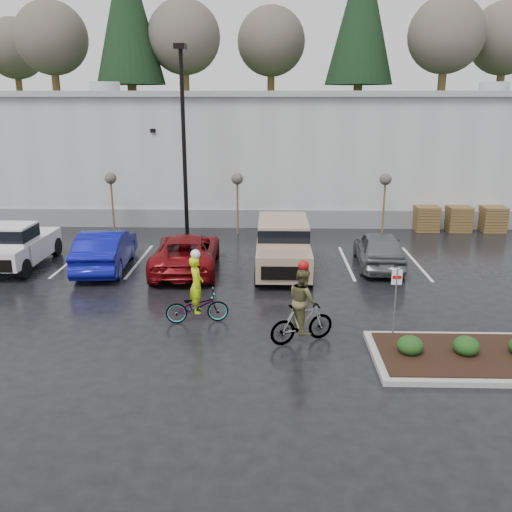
{
  "coord_description": "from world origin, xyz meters",
  "views": [
    {
      "loc": [
        0.19,
        -14.46,
        6.82
      ],
      "look_at": [
        -0.32,
        4.47,
        1.3
      ],
      "focal_mm": 38.0,
      "sensor_mm": 36.0,
      "label": 1
    }
  ],
  "objects_px": {
    "sapling_west": "(111,182)",
    "sapling_east": "(385,183)",
    "pallet_stack_b": "(458,219)",
    "suv_tan": "(283,247)",
    "lamppost": "(183,123)",
    "pickup_white": "(20,243)",
    "car_grey": "(379,249)",
    "cyclist_hivis": "(197,300)",
    "sapling_mid": "(237,182)",
    "car_blue": "(106,249)",
    "cyclist_olive": "(302,313)",
    "pallet_stack_c": "(492,219)",
    "fire_lane_sign": "(396,295)",
    "car_red": "(186,252)",
    "pallet_stack_a": "(426,218)"
  },
  "relations": [
    {
      "from": "pallet_stack_b",
      "to": "cyclist_hivis",
      "type": "height_order",
      "value": "cyclist_hivis"
    },
    {
      "from": "suv_tan",
      "to": "pallet_stack_b",
      "type": "bearing_deg",
      "value": 37.7
    },
    {
      "from": "car_blue",
      "to": "car_red",
      "type": "height_order",
      "value": "car_blue"
    },
    {
      "from": "pallet_stack_a",
      "to": "pallet_stack_c",
      "type": "height_order",
      "value": "same"
    },
    {
      "from": "sapling_mid",
      "to": "car_grey",
      "type": "distance_m",
      "value": 8.57
    },
    {
      "from": "car_blue",
      "to": "car_grey",
      "type": "xyz_separation_m",
      "value": [
        11.37,
        0.54,
        -0.06
      ]
    },
    {
      "from": "sapling_mid",
      "to": "pickup_white",
      "type": "height_order",
      "value": "sapling_mid"
    },
    {
      "from": "pallet_stack_c",
      "to": "cyclist_hivis",
      "type": "bearing_deg",
      "value": -138.2
    },
    {
      "from": "sapling_east",
      "to": "fire_lane_sign",
      "type": "bearing_deg",
      "value": -99.75
    },
    {
      "from": "lamppost",
      "to": "pallet_stack_b",
      "type": "height_order",
      "value": "lamppost"
    },
    {
      "from": "sapling_west",
      "to": "sapling_east",
      "type": "xyz_separation_m",
      "value": [
        14.0,
        0.0,
        0.0
      ]
    },
    {
      "from": "pallet_stack_c",
      "to": "cyclist_hivis",
      "type": "relative_size",
      "value": 0.57
    },
    {
      "from": "pallet_stack_a",
      "to": "pickup_white",
      "type": "relative_size",
      "value": 0.26
    },
    {
      "from": "pallet_stack_c",
      "to": "cyclist_olive",
      "type": "relative_size",
      "value": 0.54
    },
    {
      "from": "lamppost",
      "to": "cyclist_hivis",
      "type": "xyz_separation_m",
      "value": [
        1.91,
        -10.6,
        -4.95
      ]
    },
    {
      "from": "car_red",
      "to": "cyclist_olive",
      "type": "relative_size",
      "value": 2.21
    },
    {
      "from": "lamppost",
      "to": "suv_tan",
      "type": "relative_size",
      "value": 1.81
    },
    {
      "from": "car_red",
      "to": "car_blue",
      "type": "bearing_deg",
      "value": -4.51
    },
    {
      "from": "sapling_west",
      "to": "pallet_stack_b",
      "type": "relative_size",
      "value": 2.37
    },
    {
      "from": "sapling_mid",
      "to": "pallet_stack_c",
      "type": "bearing_deg",
      "value": 4.24
    },
    {
      "from": "pickup_white",
      "to": "car_grey",
      "type": "height_order",
      "value": "pickup_white"
    },
    {
      "from": "sapling_west",
      "to": "fire_lane_sign",
      "type": "xyz_separation_m",
      "value": [
        11.8,
        -12.8,
        -1.32
      ]
    },
    {
      "from": "car_red",
      "to": "cyclist_hivis",
      "type": "bearing_deg",
      "value": 99.33
    },
    {
      "from": "pallet_stack_a",
      "to": "cyclist_olive",
      "type": "height_order",
      "value": "cyclist_olive"
    },
    {
      "from": "sapling_mid",
      "to": "pallet_stack_c",
      "type": "xyz_separation_m",
      "value": [
        13.5,
        1.0,
        -2.05
      ]
    },
    {
      "from": "pallet_stack_b",
      "to": "cyclist_olive",
      "type": "xyz_separation_m",
      "value": [
        -9.07,
        -13.97,
        0.22
      ]
    },
    {
      "from": "sapling_west",
      "to": "pallet_stack_c",
      "type": "distance_m",
      "value": 20.13
    },
    {
      "from": "pickup_white",
      "to": "cyclist_olive",
      "type": "relative_size",
      "value": 2.09
    },
    {
      "from": "car_grey",
      "to": "cyclist_olive",
      "type": "height_order",
      "value": "cyclist_olive"
    },
    {
      "from": "sapling_mid",
      "to": "car_grey",
      "type": "xyz_separation_m",
      "value": [
        6.25,
        -5.53,
        -1.95
      ]
    },
    {
      "from": "pallet_stack_a",
      "to": "suv_tan",
      "type": "distance_m",
      "value": 10.69
    },
    {
      "from": "sapling_mid",
      "to": "lamppost",
      "type": "bearing_deg",
      "value": -158.2
    },
    {
      "from": "sapling_west",
      "to": "pallet_stack_b",
      "type": "xyz_separation_m",
      "value": [
        18.2,
        1.0,
        -2.05
      ]
    },
    {
      "from": "car_red",
      "to": "cyclist_hivis",
      "type": "height_order",
      "value": "cyclist_hivis"
    },
    {
      "from": "suv_tan",
      "to": "pickup_white",
      "type": "bearing_deg",
      "value": 176.74
    },
    {
      "from": "sapling_mid",
      "to": "pallet_stack_b",
      "type": "bearing_deg",
      "value": 4.89
    },
    {
      "from": "sapling_west",
      "to": "fire_lane_sign",
      "type": "height_order",
      "value": "sapling_west"
    },
    {
      "from": "sapling_mid",
      "to": "suv_tan",
      "type": "height_order",
      "value": "sapling_mid"
    },
    {
      "from": "sapling_west",
      "to": "car_grey",
      "type": "xyz_separation_m",
      "value": [
        12.75,
        -5.53,
        -1.95
      ]
    },
    {
      "from": "car_blue",
      "to": "cyclist_olive",
      "type": "bearing_deg",
      "value": 134.05
    },
    {
      "from": "pallet_stack_c",
      "to": "suv_tan",
      "type": "xyz_separation_m",
      "value": [
        -11.28,
        -7.33,
        0.35
      ]
    },
    {
      "from": "pickup_white",
      "to": "car_red",
      "type": "relative_size",
      "value": 0.95
    },
    {
      "from": "pallet_stack_b",
      "to": "suv_tan",
      "type": "xyz_separation_m",
      "value": [
        -9.48,
        -7.33,
        0.35
      ]
    },
    {
      "from": "pallet_stack_b",
      "to": "pallet_stack_a",
      "type": "bearing_deg",
      "value": 180.0
    },
    {
      "from": "fire_lane_sign",
      "to": "car_red",
      "type": "relative_size",
      "value": 0.4
    },
    {
      "from": "sapling_east",
      "to": "car_grey",
      "type": "relative_size",
      "value": 0.7
    },
    {
      "from": "car_grey",
      "to": "cyclist_hivis",
      "type": "bearing_deg",
      "value": 44.85
    },
    {
      "from": "sapling_west",
      "to": "suv_tan",
      "type": "distance_m",
      "value": 10.91
    },
    {
      "from": "fire_lane_sign",
      "to": "cyclist_olive",
      "type": "height_order",
      "value": "cyclist_olive"
    },
    {
      "from": "pallet_stack_a",
      "to": "car_blue",
      "type": "relative_size",
      "value": 0.27
    }
  ]
}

